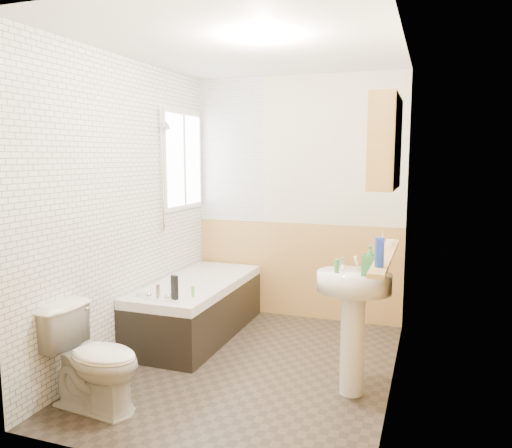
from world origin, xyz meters
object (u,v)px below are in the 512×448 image
object	(u,v)px
toilet	(94,359)
medicine_cabinet	(385,143)
sink	(353,308)
pine_shelf	(386,256)
bathtub	(197,306)

from	to	relation	value
toilet	medicine_cabinet	xyz separation A→B (m)	(1.77, 0.89, 1.44)
toilet	sink	size ratio (longest dim) A/B	0.70
medicine_cabinet	pine_shelf	bearing A→B (deg)	19.52
bathtub	pine_shelf	size ratio (longest dim) A/B	1.24
bathtub	medicine_cabinet	xyz separation A→B (m)	(1.74, -0.62, 1.51)
bathtub	pine_shelf	bearing A→B (deg)	-18.89
bathtub	medicine_cabinet	distance (m)	2.39
toilet	bathtub	bearing A→B (deg)	5.39
bathtub	pine_shelf	distance (m)	2.01
toilet	medicine_cabinet	distance (m)	2.45
toilet	sink	xyz separation A→B (m)	(1.60, 0.79, 0.29)
bathtub	sink	world-z (taller)	sink
sink	medicine_cabinet	xyz separation A→B (m)	(0.17, 0.09, 1.15)
bathtub	toilet	size ratio (longest dim) A/B	2.30
pine_shelf	medicine_cabinet	distance (m)	0.78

